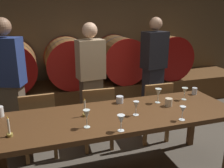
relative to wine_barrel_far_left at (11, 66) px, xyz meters
name	(u,v)px	position (x,y,z in m)	size (l,w,h in m)	color
back_wall	(87,35)	(1.46, 0.55, 0.41)	(7.03, 0.24, 2.63)	brown
barrel_shelf	(95,94)	(1.46, 0.00, -0.66)	(6.33, 0.90, 0.48)	brown
wine_barrel_far_left	(11,66)	(0.00, 0.00, 0.00)	(0.86, 0.84, 0.86)	brown
wine_barrel_center_left	(69,62)	(0.99, 0.00, 0.00)	(0.86, 0.84, 0.86)	brown
wine_barrel_center_right	(120,59)	(1.97, 0.00, 0.00)	(0.86, 0.84, 0.86)	#513319
wine_barrel_far_right	(164,56)	(2.93, 0.00, 0.00)	(0.86, 0.84, 0.86)	brown
dining_table	(118,120)	(1.16, -2.17, -0.20)	(2.56, 0.82, 0.78)	#4C2D16
chair_left	(39,122)	(0.37, -1.50, -0.42)	(0.41, 0.41, 0.88)	olive
chair_center	(97,115)	(1.11, -1.51, -0.42)	(0.42, 0.42, 0.88)	olive
chair_right	(154,109)	(1.92, -1.55, -0.42)	(0.41, 0.41, 0.88)	olive
guest_left	(10,85)	(0.06, -1.15, -0.01)	(0.44, 0.36, 1.73)	brown
guest_center	(91,79)	(1.14, -1.05, -0.05)	(0.41, 0.28, 1.65)	brown
guest_right	(153,70)	(2.22, -0.91, -0.03)	(0.42, 0.31, 1.71)	black
candle_left	(9,131)	(0.13, -2.32, -0.08)	(0.05, 0.05, 0.19)	olive
candle_right	(85,111)	(0.83, -2.11, -0.07)	(0.05, 0.05, 0.20)	olive
wine_glass_far_left	(87,115)	(0.80, -2.36, 0.00)	(0.07, 0.07, 0.17)	silver
wine_glass_left	(121,120)	(1.07, -2.52, -0.02)	(0.07, 0.07, 0.15)	white
wine_glass_center_left	(136,106)	(1.33, -2.25, -0.03)	(0.06, 0.06, 0.15)	white
wine_glass_center_right	(158,93)	(1.72, -2.01, -0.01)	(0.08, 0.08, 0.17)	silver
wine_glass_right	(183,110)	(1.72, -2.49, -0.02)	(0.06, 0.06, 0.14)	white
wine_glass_far_right	(185,91)	(2.07, -2.01, -0.02)	(0.07, 0.07, 0.15)	silver
cup_far_left	(0,112)	(0.01, -1.85, -0.08)	(0.07, 0.07, 0.11)	white
cup_center_left	(120,100)	(1.29, -1.87, -0.09)	(0.08, 0.08, 0.08)	silver
cup_center_right	(169,102)	(1.78, -2.13, -0.08)	(0.08, 0.08, 0.09)	beige
cup_far_right	(194,91)	(2.30, -1.89, -0.08)	(0.06, 0.06, 0.09)	silver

